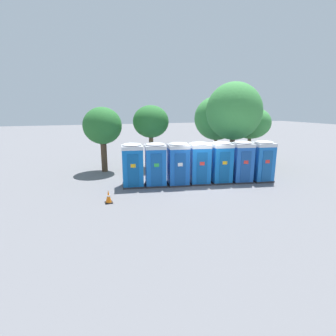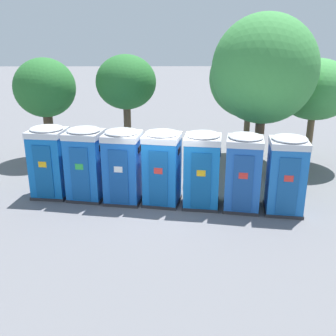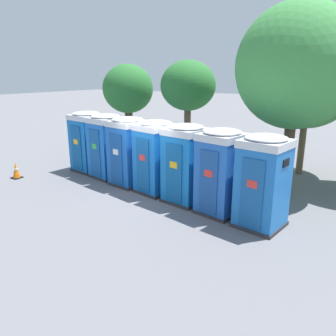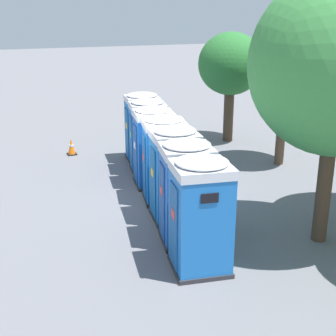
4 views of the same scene
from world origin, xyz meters
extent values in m
plane|color=slate|center=(0.00, 0.00, 0.00)|extent=(120.00, 120.00, 0.00)
cube|color=#2D2D33|center=(-3.92, 0.82, 0.05)|extent=(1.36, 1.35, 0.10)
cube|color=blue|center=(-3.92, 0.82, 1.15)|extent=(1.29, 1.29, 2.10)
cube|color=#0D5096|center=(-4.00, 0.24, 1.07)|extent=(0.63, 0.12, 1.85)
cube|color=yellow|center=(-4.00, 0.23, 1.35)|extent=(0.28, 0.05, 0.20)
cube|color=black|center=(-3.34, 0.74, 1.89)|extent=(0.07, 0.36, 0.20)
cube|color=silver|center=(-3.92, 0.82, 2.30)|extent=(1.33, 1.33, 0.20)
ellipsoid|color=silver|center=(-3.92, 0.82, 2.45)|extent=(1.27, 1.26, 0.18)
cube|color=#2D2D33|center=(-2.61, 0.56, 0.05)|extent=(1.41, 1.40, 0.10)
cube|color=blue|center=(-2.61, 0.56, 1.15)|extent=(1.34, 1.33, 2.10)
cube|color=#124F9D|center=(-2.72, -0.01, 1.07)|extent=(0.63, 0.15, 1.85)
cube|color=green|center=(-2.72, -0.03, 1.35)|extent=(0.28, 0.06, 0.20)
cube|color=black|center=(-2.03, 0.45, 1.89)|extent=(0.09, 0.36, 0.20)
cube|color=silver|center=(-2.61, 0.56, 2.30)|extent=(1.38, 1.37, 0.20)
ellipsoid|color=silver|center=(-2.61, 0.56, 2.45)|extent=(1.31, 1.31, 0.18)
cube|color=#2D2D33|center=(-1.31, 0.27, 0.05)|extent=(1.38, 1.38, 0.10)
cube|color=blue|center=(-1.31, 0.27, 1.15)|extent=(1.32, 1.31, 2.10)
cube|color=#134896|center=(-1.40, -0.30, 1.07)|extent=(0.63, 0.13, 1.85)
cube|color=white|center=(-1.40, -0.32, 1.35)|extent=(0.28, 0.05, 0.20)
cube|color=black|center=(-0.73, 0.18, 1.89)|extent=(0.08, 0.36, 0.20)
cube|color=silver|center=(-1.31, 0.27, 2.30)|extent=(1.36, 1.35, 0.20)
ellipsoid|color=silver|center=(-1.31, 0.27, 2.45)|extent=(1.29, 1.29, 0.18)
cube|color=#2D2D33|center=(0.02, 0.10, 0.05)|extent=(1.40, 1.42, 0.10)
cube|color=blue|center=(0.02, 0.10, 1.15)|extent=(1.33, 1.35, 2.10)
cube|color=#10529D|center=(-0.11, -0.47, 1.07)|extent=(0.61, 0.16, 1.85)
cube|color=red|center=(-0.11, -0.49, 1.35)|extent=(0.28, 0.07, 0.20)
cube|color=black|center=(0.58, -0.02, 1.89)|extent=(0.10, 0.36, 0.20)
cube|color=silver|center=(0.02, 0.10, 2.30)|extent=(1.37, 1.39, 0.20)
ellipsoid|color=silver|center=(0.02, 0.10, 2.45)|extent=(1.31, 1.33, 0.18)
cube|color=#2D2D33|center=(1.33, -0.13, 0.05)|extent=(1.36, 1.37, 0.10)
cube|color=blue|center=(1.33, -0.13, 1.15)|extent=(1.29, 1.30, 2.10)
cube|color=#0E5398|center=(1.24, -0.71, 1.07)|extent=(0.62, 0.13, 1.85)
cube|color=yellow|center=(1.24, -0.73, 1.35)|extent=(0.28, 0.05, 0.20)
cube|color=black|center=(1.90, -0.22, 1.89)|extent=(0.08, 0.36, 0.20)
cube|color=silver|center=(1.33, -0.13, 2.30)|extent=(1.33, 1.34, 0.20)
ellipsoid|color=silver|center=(1.33, -0.13, 2.45)|extent=(1.27, 1.27, 0.18)
cube|color=#2D2D33|center=(2.64, -0.39, 0.05)|extent=(1.38, 1.41, 0.10)
cube|color=blue|center=(2.64, -0.39, 1.15)|extent=(1.31, 1.34, 2.10)
cube|color=#1A4A95|center=(2.52, -0.96, 1.07)|extent=(0.60, 0.15, 1.85)
cube|color=red|center=(2.52, -0.98, 1.35)|extent=(0.28, 0.06, 0.20)
cube|color=black|center=(3.19, -0.50, 1.89)|extent=(0.10, 0.36, 0.20)
cube|color=silver|center=(2.64, -0.39, 2.30)|extent=(1.35, 1.38, 0.20)
ellipsoid|color=silver|center=(2.64, -0.39, 2.45)|extent=(1.28, 1.31, 0.18)
cube|color=#2D2D33|center=(3.95, -0.65, 0.05)|extent=(1.36, 1.38, 0.10)
cube|color=blue|center=(3.95, -0.65, 1.15)|extent=(1.30, 1.31, 2.10)
cube|color=#175298|center=(3.85, -1.22, 1.07)|extent=(0.61, 0.13, 1.85)
cube|color=red|center=(3.85, -1.24, 1.35)|extent=(0.28, 0.05, 0.20)
cube|color=black|center=(4.51, -0.74, 1.89)|extent=(0.08, 0.36, 0.20)
cube|color=silver|center=(3.95, -0.65, 2.30)|extent=(1.33, 1.35, 0.20)
ellipsoid|color=silver|center=(3.95, -0.65, 2.45)|extent=(1.27, 1.28, 0.18)
cylinder|color=#4C3826|center=(-5.10, 5.12, 1.28)|extent=(0.42, 0.42, 2.56)
ellipsoid|color=#286B2D|center=(-5.10, 5.12, 3.27)|extent=(2.67, 2.67, 2.56)
cylinder|color=brown|center=(-1.56, 5.28, 1.41)|extent=(0.33, 0.33, 2.83)
ellipsoid|color=#286B2D|center=(-1.56, 5.28, 3.48)|extent=(2.65, 2.65, 2.38)
cylinder|color=#4C3826|center=(3.84, 2.67, 1.57)|extent=(0.36, 0.36, 3.13)
cube|color=black|center=(-5.59, -1.54, 0.02)|extent=(0.36, 0.36, 0.04)
cone|color=orange|center=(-5.59, -1.54, 0.34)|extent=(0.28, 0.28, 0.60)
cylinder|color=white|center=(-5.59, -1.54, 0.37)|extent=(0.17, 0.17, 0.07)
camera|label=1|loc=(-6.78, -13.78, 4.51)|focal=28.00mm
camera|label=2|loc=(0.03, -12.31, 5.50)|focal=42.00mm
camera|label=3|loc=(6.16, -8.95, 4.00)|focal=35.00mm
camera|label=4|loc=(12.02, -4.72, 5.38)|focal=50.00mm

